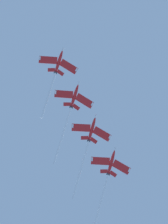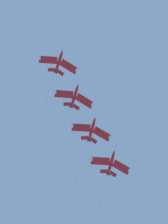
% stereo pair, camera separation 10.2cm
% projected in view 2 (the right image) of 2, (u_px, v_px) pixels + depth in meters
% --- Properties ---
extents(jet_lead, '(34.43, 20.15, 14.80)m').
position_uv_depth(jet_lead, '(55.00, 74.00, 171.69)').
color(jet_lead, red).
extents(jet_second, '(39.35, 20.14, 16.79)m').
position_uv_depth(jet_second, '(71.00, 109.00, 170.32)').
color(jet_second, red).
extents(jet_third, '(38.87, 20.15, 17.06)m').
position_uv_depth(jet_third, '(88.00, 144.00, 168.46)').
color(jet_third, red).
extents(jet_fourth, '(40.14, 20.15, 16.64)m').
position_uv_depth(jet_fourth, '(107.00, 178.00, 167.01)').
color(jet_fourth, red).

